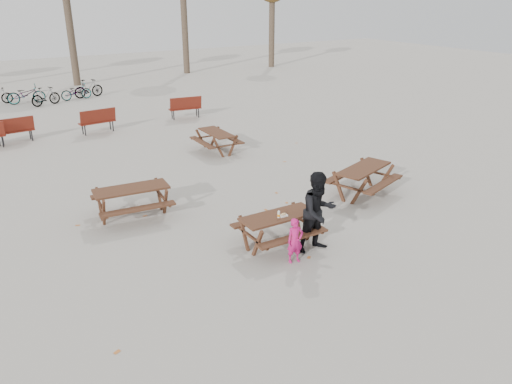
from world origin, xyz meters
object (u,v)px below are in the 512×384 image
soda_bottle (279,215)px  picnic_table_far (217,142)px  child (295,241)px  picnic_table_east (363,181)px  food_tray (284,216)px  picnic_table_north (133,202)px  main_picnic_table (278,222)px  adult (319,212)px

soda_bottle → picnic_table_far: soda_bottle is taller
child → picnic_table_east: bearing=37.5°
food_tray → picnic_table_far: size_ratio=0.10×
picnic_table_east → picnic_table_north: bearing=143.7°
food_tray → picnic_table_far: bearing=74.4°
food_tray → child: size_ratio=0.17×
child → picnic_table_north: 4.73m
main_picnic_table → picnic_table_east: picnic_table_east is taller
main_picnic_table → picnic_table_east: size_ratio=0.92×
food_tray → soda_bottle: 0.14m
main_picnic_table → picnic_table_far: (2.14, 7.32, -0.21)m
adult → picnic_table_north: 5.02m
adult → picnic_table_north: adult is taller
child → adult: 0.90m
main_picnic_table → child: (-0.12, -0.84, -0.07)m
child → picnic_table_east: (3.98, 2.18, -0.10)m
picnic_table_east → picnic_table_north: (-6.26, 1.97, -0.01)m
main_picnic_table → picnic_table_east: (3.86, 1.34, -0.17)m
adult → picnic_table_east: bearing=31.8°
food_tray → picnic_table_east: picnic_table_east is taller
food_tray → child: bearing=-103.9°
main_picnic_table → picnic_table_north: (-2.40, 3.31, -0.18)m
adult → picnic_table_far: size_ratio=1.08×
child → picnic_table_far: child is taller
food_tray → picnic_table_east: size_ratio=0.09×
food_tray → picnic_table_far: food_tray is taller
soda_bottle → adult: size_ratio=0.09×
food_tray → picnic_table_far: 7.75m
picnic_table_north → picnic_table_far: size_ratio=1.09×
picnic_table_north → main_picnic_table: bearing=-49.0°
picnic_table_north → adult: bearing=-47.5°
adult → main_picnic_table: bearing=134.5°
main_picnic_table → adult: (0.64, -0.65, 0.36)m
soda_bottle → adult: (0.72, -0.53, 0.10)m
child → main_picnic_table: bearing=90.6°
soda_bottle → picnic_table_east: size_ratio=0.09×
picnic_table_east → picnic_table_north: 6.56m
soda_bottle → picnic_table_far: bearing=73.5°
adult → picnic_table_far: (1.49, 7.98, -0.57)m
main_picnic_table → picnic_table_north: picnic_table_north is taller
soda_bottle → main_picnic_table: bearing=58.0°
food_tray → adult: bearing=-41.9°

